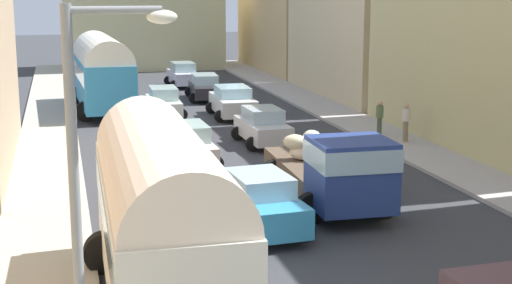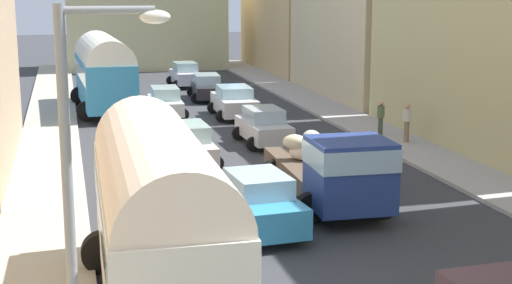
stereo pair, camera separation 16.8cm
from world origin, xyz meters
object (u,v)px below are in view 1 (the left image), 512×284
at_px(car_0, 263,126).
at_px(car_3, 183,75).
at_px(parked_bus_1, 102,70).
at_px(car_1, 233,102).
at_px(cargo_truck_1, 334,168).
at_px(pedestrian_0, 406,121).
at_px(car_2, 205,87).
at_px(car_7, 164,102).
at_px(car_5, 260,203).
at_px(streetlamp_near, 89,187).
at_px(parked_bus_0, 162,210).
at_px(car_6, 188,145).
at_px(pedestrian_2, 380,117).

height_order(car_0, car_3, car_3).
height_order(parked_bus_1, car_1, parked_bus_1).
height_order(cargo_truck_1, pedestrian_0, cargo_truck_1).
xyz_separation_m(car_3, pedestrian_0, (6.17, -20.97, 0.23)).
bearing_deg(car_2, car_7, -120.68).
xyz_separation_m(car_1, car_5, (-3.34, -18.20, 0.01)).
xyz_separation_m(car_1, streetlamp_near, (-8.16, -26.87, 3.04)).
height_order(car_1, pedestrian_0, pedestrian_0).
bearing_deg(pedestrian_0, parked_bus_0, -130.42).
bearing_deg(pedestrian_0, car_3, 106.39).
bearing_deg(car_6, car_7, 87.11).
height_order(car_7, pedestrian_2, pedestrian_2).
relative_size(car_2, pedestrian_0, 2.43).
height_order(car_0, car_6, car_0).
height_order(cargo_truck_1, pedestrian_2, cargo_truck_1).
height_order(car_3, car_6, car_3).
distance_m(parked_bus_1, car_3, 10.67).
height_order(parked_bus_0, car_1, parked_bus_0).
xyz_separation_m(parked_bus_0, car_6, (2.66, 13.00, -1.43)).
xyz_separation_m(parked_bus_0, car_0, (6.36, 15.91, -1.43)).
bearing_deg(car_3, parked_bus_1, -122.78).
distance_m(car_0, car_1, 6.99).
bearing_deg(streetlamp_near, car_1, 73.11).
bearing_deg(car_0, cargo_truck_1, -91.97).
xyz_separation_m(car_7, pedestrian_2, (8.44, -8.08, 0.23)).
height_order(car_6, pedestrian_2, pedestrian_2).
bearing_deg(car_7, car_5, -89.78).
distance_m(car_0, car_5, 11.62).
relative_size(car_1, car_2, 1.01).
distance_m(car_3, car_7, 11.75).
xyz_separation_m(parked_bus_0, streetlamp_near, (-1.53, -3.97, 1.62)).
bearing_deg(car_7, car_2, 59.32).
relative_size(car_0, streetlamp_near, 0.60).
distance_m(car_0, car_2, 13.30).
xyz_separation_m(car_3, streetlamp_near, (-7.56, -39.27, 3.03)).
height_order(car_5, streetlamp_near, streetlamp_near).
bearing_deg(cargo_truck_1, parked_bus_1, 105.85).
distance_m(car_1, pedestrian_2, 8.69).
bearing_deg(car_7, pedestrian_0, -46.78).
bearing_deg(pedestrian_0, car_6, -172.12).
bearing_deg(car_0, streetlamp_near, -111.65).
distance_m(car_3, pedestrian_0, 21.86).
height_order(parked_bus_0, pedestrian_2, parked_bus_0).
distance_m(car_2, car_6, 16.62).
distance_m(car_1, car_3, 12.42).
xyz_separation_m(car_2, car_3, (-0.34, 6.09, 0.05)).
height_order(car_0, pedestrian_2, pedestrian_2).
xyz_separation_m(car_0, car_6, (-3.70, -2.90, -0.00)).
bearing_deg(parked_bus_0, car_0, 68.22).
relative_size(car_0, car_2, 0.89).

